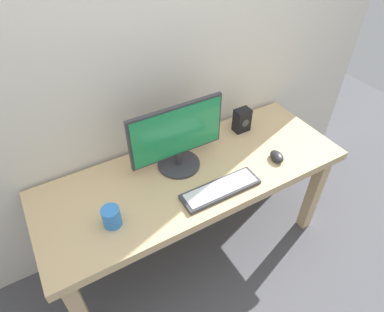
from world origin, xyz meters
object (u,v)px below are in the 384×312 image
object	(u,v)px
monitor	(177,137)
coffee_mug	(111,217)
keyboard_primary	(221,189)
speaker_right	(242,120)
mouse	(277,156)
desk	(194,183)

from	to	relation	value
monitor	coffee_mug	bearing A→B (deg)	-155.44
keyboard_primary	monitor	bearing A→B (deg)	107.83
speaker_right	coffee_mug	size ratio (longest dim) A/B	1.48
mouse	coffee_mug	size ratio (longest dim) A/B	1.02
keyboard_primary	speaker_right	xyz separation A→B (m)	(0.41, 0.38, 0.06)
monitor	coffee_mug	size ratio (longest dim) A/B	5.22
monitor	mouse	distance (m)	0.60
monitor	speaker_right	size ratio (longest dim) A/B	3.53
mouse	speaker_right	size ratio (longest dim) A/B	0.69
desk	monitor	size ratio (longest dim) A/B	3.24
desk	speaker_right	world-z (taller)	speaker_right
keyboard_primary	coffee_mug	world-z (taller)	coffee_mug
mouse	coffee_mug	world-z (taller)	coffee_mug
monitor	coffee_mug	xyz separation A→B (m)	(-0.47, -0.21, -0.14)
monitor	speaker_right	world-z (taller)	monitor
mouse	keyboard_primary	bearing A→B (deg)	-159.98
keyboard_primary	speaker_right	world-z (taller)	speaker_right
desk	mouse	size ratio (longest dim) A/B	16.65
monitor	keyboard_primary	world-z (taller)	monitor
monitor	coffee_mug	distance (m)	0.53
desk	mouse	bearing A→B (deg)	-18.29
desk	speaker_right	bearing A→B (deg)	21.70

